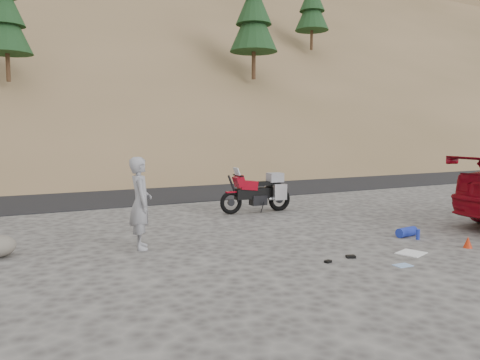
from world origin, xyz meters
name	(u,v)px	position (x,y,z in m)	size (l,w,h in m)	color
ground	(270,242)	(0.00, 0.00, 0.00)	(140.00, 140.00, 0.00)	#464240
road	(141,191)	(0.00, 9.00, 0.00)	(120.00, 7.00, 0.05)	black
hillside	(45,38)	(-0.05, 40.88, 11.08)	(120.00, 73.00, 46.72)	brown
motorcycle	(259,192)	(1.54, 3.11, 0.52)	(2.07, 0.63, 1.23)	black
man	(141,248)	(-2.32, 0.66, 0.00)	(0.61, 0.40, 1.66)	gray
gear_white_cloth	(411,253)	(1.73, -1.86, 0.01)	(0.45, 0.40, 0.01)	white
gear_blue_mat	(407,232)	(2.70, -0.85, 0.10)	(0.19, 0.19, 0.48)	#1A2DA0
gear_bottle	(418,234)	(2.69, -1.15, 0.10)	(0.07, 0.07, 0.20)	#1A2DA0
gear_funnel	(468,242)	(2.96, -2.04, 0.10)	(0.16, 0.16, 0.21)	red
gear_glove_a	(351,257)	(0.60, -1.60, 0.02)	(0.15, 0.11, 0.04)	black
gear_glove_b	(328,261)	(0.09, -1.65, 0.02)	(0.11, 0.08, 0.04)	black
gear_blue_cloth	(403,265)	(1.02, -2.34, 0.01)	(0.27, 0.20, 0.01)	#8AABD6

